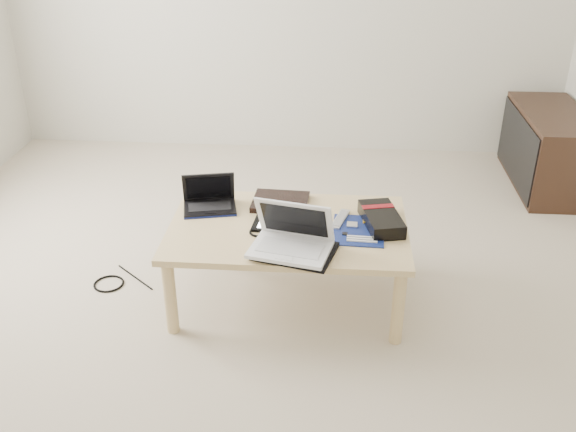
# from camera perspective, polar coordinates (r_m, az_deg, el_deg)

# --- Properties ---
(ground) EXTENTS (4.00, 4.00, 0.00)m
(ground) POSITION_cam_1_polar(r_m,az_deg,el_deg) (3.19, -3.13, -7.11)
(ground) COLOR #B8A895
(ground) RESTS_ON ground
(coffee_table) EXTENTS (1.10, 0.70, 0.40)m
(coffee_table) POSITION_cam_1_polar(r_m,az_deg,el_deg) (2.99, 0.00, -1.70)
(coffee_table) COLOR tan
(coffee_table) RESTS_ON ground
(media_cabinet) EXTENTS (0.41, 0.90, 0.50)m
(media_cabinet) POSITION_cam_1_polar(r_m,az_deg,el_deg) (4.56, 22.07, 5.53)
(media_cabinet) COLOR #342015
(media_cabinet) RESTS_ON ground
(book) EXTENTS (0.28, 0.24, 0.03)m
(book) POSITION_cam_1_polar(r_m,az_deg,el_deg) (3.15, -0.67, 1.26)
(book) COLOR black
(book) RESTS_ON coffee_table
(netbook) EXTENTS (0.28, 0.23, 0.18)m
(netbook) POSITION_cam_1_polar(r_m,az_deg,el_deg) (3.13, -7.00, 1.34)
(netbook) COLOR black
(netbook) RESTS_ON coffee_table
(tablet) EXTENTS (0.28, 0.22, 0.01)m
(tablet) POSITION_cam_1_polar(r_m,az_deg,el_deg) (2.98, -0.49, -0.57)
(tablet) COLOR black
(tablet) RESTS_ON coffee_table
(remote) EXTENTS (0.10, 0.20, 0.02)m
(remote) POSITION_cam_1_polar(r_m,az_deg,el_deg) (3.01, 4.66, -0.31)
(remote) COLOR #B6B5BA
(remote) RESTS_ON coffee_table
(neoprene_sleeve) EXTENTS (0.38, 0.32, 0.02)m
(neoprene_sleeve) POSITION_cam_1_polar(r_m,az_deg,el_deg) (2.75, 0.62, -3.13)
(neoprene_sleeve) COLOR black
(neoprene_sleeve) RESTS_ON coffee_table
(white_laptop) EXTENTS (0.38, 0.30, 0.22)m
(white_laptop) POSITION_cam_1_polar(r_m,az_deg,el_deg) (2.72, 0.33, -2.06)
(white_laptop) COLOR white
(white_laptop) RESTS_ON neoprene_sleeve
(motherboard) EXTENTS (0.25, 0.30, 0.01)m
(motherboard) POSITION_cam_1_polar(r_m,az_deg,el_deg) (2.94, 6.28, -1.27)
(motherboard) COLOR #0C164D
(motherboard) RESTS_ON coffee_table
(gpu_box) EXTENTS (0.21, 0.33, 0.07)m
(gpu_box) POSITION_cam_1_polar(r_m,az_deg,el_deg) (2.99, 8.29, -0.26)
(gpu_box) COLOR black
(gpu_box) RESTS_ON coffee_table
(cable_coil) EXTENTS (0.10, 0.10, 0.01)m
(cable_coil) POSITION_cam_1_polar(r_m,az_deg,el_deg) (2.90, -2.57, -1.43)
(cable_coil) COLOR black
(cable_coil) RESTS_ON coffee_table
(floor_cable_coil) EXTENTS (0.20, 0.20, 0.01)m
(floor_cable_coil) POSITION_cam_1_polar(r_m,az_deg,el_deg) (3.39, -15.64, -5.82)
(floor_cable_coil) COLOR black
(floor_cable_coil) RESTS_ON ground
(floor_cable_trail) EXTENTS (0.24, 0.21, 0.01)m
(floor_cable_trail) POSITION_cam_1_polar(r_m,az_deg,el_deg) (3.41, -13.43, -5.31)
(floor_cable_trail) COLOR black
(floor_cable_trail) RESTS_ON ground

